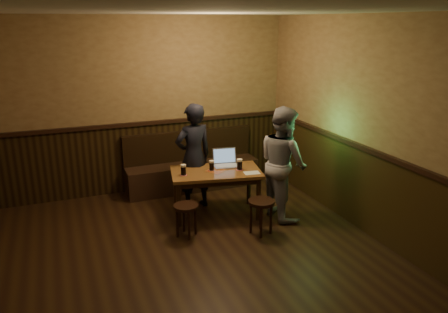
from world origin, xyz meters
name	(u,v)px	position (x,y,z in m)	size (l,w,h in m)	color
room	(189,172)	(0.00, 0.22, 1.20)	(5.04, 6.04, 2.84)	black
bench	(192,170)	(0.81, 2.75, 0.31)	(2.20, 0.50, 0.95)	black
pub_table	(216,177)	(0.81, 1.59, 0.59)	(1.38, 0.95, 0.68)	brown
stool_left	(186,211)	(0.21, 1.10, 0.35)	(0.33, 0.33, 0.44)	black
stool_right	(261,207)	(1.15, 0.81, 0.38)	(0.46, 0.46, 0.47)	black
pint_left	(183,170)	(0.33, 1.58, 0.75)	(0.10, 0.10, 0.15)	#A91436
pint_mid	(212,165)	(0.76, 1.62, 0.75)	(0.09, 0.09, 0.15)	#A91436
pint_right	(240,164)	(1.14, 1.50, 0.75)	(0.10, 0.10, 0.16)	#A91436
laptop	(225,161)	(1.02, 1.75, 0.74)	(0.39, 0.33, 0.25)	silver
menu	(252,173)	(1.24, 1.31, 0.68)	(0.22, 0.15, 0.00)	silver
person_suit	(194,157)	(0.60, 1.97, 0.79)	(0.58, 0.38, 1.59)	black
person_grey	(283,163)	(1.68, 1.22, 0.80)	(0.78, 0.61, 1.60)	gray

